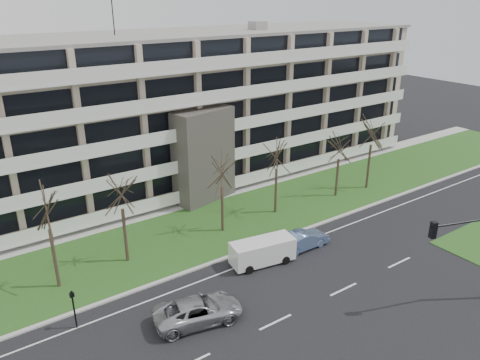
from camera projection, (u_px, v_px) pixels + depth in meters
ground at (343, 289)px, 32.11m from camera, size 160.00×160.00×0.00m
grass_verge at (236, 219)px, 41.99m from camera, size 90.00×10.00×0.06m
curb at (271, 241)px, 38.17m from camera, size 90.00×0.35×0.12m
sidewalk at (205, 199)px, 46.17m from camera, size 90.00×2.00×0.08m
lane_edge_line at (283, 250)px, 37.05m from camera, size 90.00×0.12×0.01m
apartment_building at (169, 110)px, 48.53m from camera, size 60.50×15.10×18.75m
silver_pickup at (198, 310)px, 28.76m from camera, size 5.99×3.70×1.55m
blue_sedan at (303, 240)px, 37.04m from camera, size 4.47×1.58×1.47m
white_van at (263, 249)px, 34.89m from camera, size 5.08×2.61×1.88m
traffic_signal at (476, 246)px, 29.19m from camera, size 5.36×2.12×6.53m
pedestrian_signal at (73, 305)px, 27.83m from camera, size 0.26×0.21×2.65m
tree_1 at (46, 206)px, 30.13m from camera, size 3.97×3.97×7.95m
tree_2 at (120, 188)px, 33.28m from camera, size 3.88×3.88×7.76m
tree_3 at (222, 169)px, 37.93m from camera, size 3.63×3.63×7.25m
tree_4 at (277, 151)px, 41.18m from camera, size 3.83×3.83×7.66m
tree_5 at (340, 144)px, 44.90m from camera, size 3.48×3.48×6.95m
tree_6 at (373, 127)px, 46.40m from camera, size 4.18×4.18×8.37m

